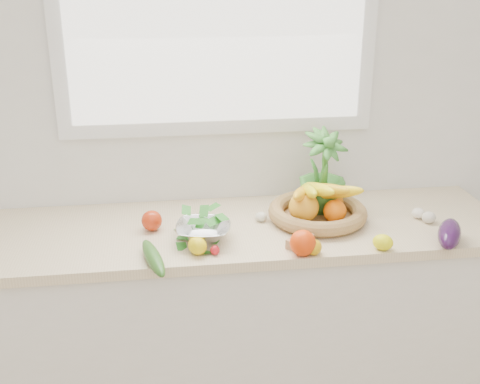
{
  "coord_description": "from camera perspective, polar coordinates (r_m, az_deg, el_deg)",
  "views": [
    {
      "loc": [
        -0.24,
        -0.2,
        1.89
      ],
      "look_at": [
        0.05,
        1.93,
        1.05
      ],
      "focal_mm": 45.0,
      "sensor_mm": 36.0,
      "label": 1
    }
  ],
  "objects": [
    {
      "name": "back_wall",
      "position": [
        2.52,
        -2.14,
        8.97
      ],
      "size": [
        4.5,
        0.02,
        2.7
      ],
      "primitive_type": "cube",
      "color": "white",
      "rests_on": "ground"
    },
    {
      "name": "counter_cabinet",
      "position": [
        2.61,
        -1.18,
        -12.67
      ],
      "size": [
        2.2,
        0.58,
        0.86
      ],
      "primitive_type": "cube",
      "color": "silver",
      "rests_on": "ground"
    },
    {
      "name": "countertop",
      "position": [
        2.39,
        -1.26,
        -3.69
      ],
      "size": [
        2.24,
        0.62,
        0.04
      ],
      "primitive_type": "cube",
      "color": "beige",
      "rests_on": "counter_cabinet"
    },
    {
      "name": "orange_loose",
      "position": [
        2.15,
        5.97,
        -4.82
      ],
      "size": [
        0.1,
        0.1,
        0.09
      ],
      "primitive_type": "sphere",
      "rotation": [
        0.0,
        0.0,
        0.06
      ],
      "color": "#E53A07",
      "rests_on": "countertop"
    },
    {
      "name": "lemon_a",
      "position": [
        2.16,
        -4.06,
        -5.09
      ],
      "size": [
        0.09,
        0.1,
        0.06
      ],
      "primitive_type": "ellipsoid",
      "rotation": [
        0.0,
        0.0,
        0.4
      ],
      "color": "yellow",
      "rests_on": "countertop"
    },
    {
      "name": "lemon_b",
      "position": [
        2.17,
        7.05,
        -5.22
      ],
      "size": [
        0.08,
        0.08,
        0.05
      ],
      "primitive_type": "ellipsoid",
      "rotation": [
        0.0,
        0.0,
        -0.4
      ],
      "color": "#D69B0B",
      "rests_on": "countertop"
    },
    {
      "name": "lemon_c",
      "position": [
        2.24,
        13.39,
        -4.66
      ],
      "size": [
        0.09,
        0.09,
        0.06
      ],
      "primitive_type": "ellipsoid",
      "rotation": [
        0.0,
        0.0,
        1.0
      ],
      "color": "#F1F10D",
      "rests_on": "countertop"
    },
    {
      "name": "apple",
      "position": [
        2.35,
        -8.36,
        -2.7
      ],
      "size": [
        0.11,
        0.11,
        0.08
      ],
      "primitive_type": "sphere",
      "rotation": [
        0.0,
        0.0,
        -0.42
      ],
      "color": "red",
      "rests_on": "countertop"
    },
    {
      "name": "ginger",
      "position": [
        2.22,
        5.69,
        -4.68
      ],
      "size": [
        0.12,
        0.1,
        0.04
      ],
      "primitive_type": "cube",
      "rotation": [
        0.0,
        0.0,
        0.67
      ],
      "color": "tan",
      "rests_on": "countertop"
    },
    {
      "name": "garlic_a",
      "position": [
        2.55,
        16.54,
        -1.93
      ],
      "size": [
        0.06,
        0.06,
        0.04
      ],
      "primitive_type": "ellipsoid",
      "rotation": [
        0.0,
        0.0,
        -0.16
      ],
      "color": "silver",
      "rests_on": "countertop"
    },
    {
      "name": "garlic_b",
      "position": [
        2.41,
        2.02,
        -2.36
      ],
      "size": [
        0.06,
        0.06,
        0.04
      ],
      "primitive_type": "ellipsoid",
      "rotation": [
        0.0,
        0.0,
        -0.23
      ],
      "color": "silver",
      "rests_on": "countertop"
    },
    {
      "name": "garlic_c",
      "position": [
        2.51,
        17.48,
        -2.31
      ],
      "size": [
        0.07,
        0.07,
        0.05
      ],
      "primitive_type": "ellipsoid",
      "rotation": [
        0.0,
        0.0,
        -0.19
      ],
      "color": "beige",
      "rests_on": "countertop"
    },
    {
      "name": "eggplant",
      "position": [
        2.34,
        19.24,
        -3.76
      ],
      "size": [
        0.18,
        0.23,
        0.09
      ],
      "primitive_type": "ellipsoid",
      "rotation": [
        0.0,
        0.0,
        -0.49
      ],
      "color": "#2B0F37",
      "rests_on": "countertop"
    },
    {
      "name": "cucumber",
      "position": [
        2.1,
        -8.22,
        -6.18
      ],
      "size": [
        0.11,
        0.28,
        0.05
      ],
      "primitive_type": "ellipsoid",
      "rotation": [
        0.0,
        0.0,
        0.22
      ],
      "color": "#2A5519",
      "rests_on": "countertop"
    },
    {
      "name": "radish",
      "position": [
        2.15,
        -2.39,
        -5.52
      ],
      "size": [
        0.04,
        0.04,
        0.03
      ],
      "primitive_type": "sphere",
      "rotation": [
        0.0,
        0.0,
        0.27
      ],
      "color": "red",
      "rests_on": "countertop"
    },
    {
      "name": "potted_herb",
      "position": [
        2.47,
        7.84,
        1.89
      ],
      "size": [
        0.25,
        0.25,
        0.35
      ],
      "primitive_type": "imported",
      "rotation": [
        0.0,
        0.0,
        0.36
      ],
      "color": "#3D8530",
      "rests_on": "countertop"
    },
    {
      "name": "fruit_basket",
      "position": [
        2.43,
        7.31,
        -1.43
      ],
      "size": [
        0.49,
        0.49,
        0.19
      ],
      "color": "#AF814E",
      "rests_on": "countertop"
    },
    {
      "name": "colander_with_spinach",
      "position": [
        2.24,
        -3.51,
        -3.31
      ],
      "size": [
        0.23,
        0.23,
        0.11
      ],
      "color": "white",
      "rests_on": "countertop"
    }
  ]
}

